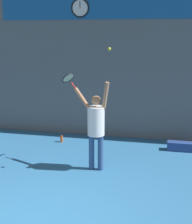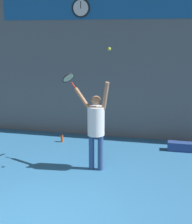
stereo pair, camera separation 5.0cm
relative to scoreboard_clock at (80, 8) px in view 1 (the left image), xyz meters
name	(u,v)px [view 1 (the left image)]	position (x,y,z in m)	size (l,w,h in m)	color
back_wall	(96,56)	(0.45, 0.08, -1.39)	(18.00, 0.10, 5.00)	slate
sponsor_banner	(95,8)	(0.45, 0.02, 0.00)	(5.86, 0.02, 0.64)	#195B9E
scoreboard_clock	(80,8)	(0.00, 0.00, 0.00)	(0.55, 0.05, 0.55)	white
tennis_player	(96,124)	(1.01, -2.50, -2.77)	(0.95, 0.57, 2.13)	#2D4C7F
tennis_racket	(69,78)	(0.24, -2.05, -1.79)	(0.43, 0.41, 0.38)	red
tennis_ball	(109,49)	(1.34, -2.64, -1.05)	(0.07, 0.07, 0.07)	#CCDB2D
water_bottle	(62,138)	(-0.40, -0.82, -3.78)	(0.08, 0.08, 0.24)	#D84C19
equipment_bag	(181,146)	(3.07, -0.79, -3.77)	(0.77, 0.25, 0.24)	navy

